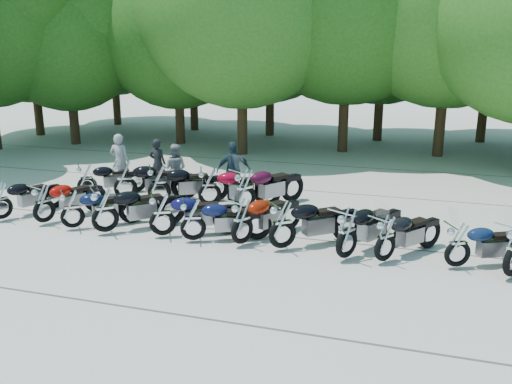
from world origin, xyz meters
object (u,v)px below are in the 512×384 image
(motorcycle_3, at_px, (105,209))
(motorcycle_4, at_px, (162,213))
(motorcycle_2, at_px, (72,208))
(motorcycle_5, at_px, (193,218))
(motorcycle_1, at_px, (43,202))
(rider_1, at_px, (175,169))
(rider_3, at_px, (158,164))
(motorcycle_16, at_px, (210,186))
(motorcycle_15, at_px, (159,183))
(motorcycle_6, at_px, (242,220))
(motorcycle_14, at_px, (125,179))
(motorcycle_17, at_px, (245,189))
(motorcycle_10, at_px, (458,244))
(rider_2, at_px, (234,171))
(motorcycle_9, at_px, (386,237))
(motorcycle_13, at_px, (87,178))
(motorcycle_8, at_px, (347,231))
(motorcycle_0, at_px, (1,200))
(motorcycle_7, at_px, (283,223))
(rider_0, at_px, (120,161))

(motorcycle_3, bearing_deg, motorcycle_4, -126.18)
(motorcycle_3, bearing_deg, motorcycle_2, 43.35)
(motorcycle_5, bearing_deg, motorcycle_1, 64.20)
(rider_1, distance_m, rider_3, 0.91)
(motorcycle_3, relative_size, motorcycle_16, 1.01)
(motorcycle_3, relative_size, motorcycle_15, 1.00)
(motorcycle_6, height_order, motorcycle_14, motorcycle_14)
(rider_3, bearing_deg, motorcycle_17, 160.17)
(motorcycle_10, relative_size, rider_2, 1.14)
(motorcycle_9, distance_m, motorcycle_13, 9.74)
(motorcycle_13, distance_m, motorcycle_15, 2.59)
(motorcycle_3, height_order, motorcycle_14, motorcycle_14)
(motorcycle_6, bearing_deg, motorcycle_8, -154.59)
(motorcycle_9, bearing_deg, motorcycle_1, 36.30)
(motorcycle_13, distance_m, rider_2, 4.64)
(motorcycle_0, height_order, motorcycle_7, motorcycle_7)
(rider_3, bearing_deg, motorcycle_2, 93.78)
(rider_1, xyz_separation_m, rider_2, (2.02, -0.09, 0.09))
(motorcycle_2, xyz_separation_m, rider_2, (3.04, 3.94, 0.31))
(motorcycle_4, xyz_separation_m, motorcycle_16, (0.17, 2.74, 0.03))
(motorcycle_0, xyz_separation_m, motorcycle_2, (2.29, -0.08, -0.01))
(motorcycle_6, distance_m, motorcycle_17, 2.60)
(motorcycle_13, relative_size, motorcycle_14, 0.85)
(motorcycle_2, distance_m, rider_2, 4.99)
(motorcycle_15, xyz_separation_m, rider_3, (-0.91, 1.75, 0.16))
(motorcycle_3, distance_m, motorcycle_10, 8.39)
(motorcycle_0, distance_m, motorcycle_16, 5.69)
(motorcycle_7, height_order, rider_0, rider_0)
(motorcycle_0, relative_size, motorcycle_7, 0.89)
(motorcycle_0, bearing_deg, motorcycle_6, -156.42)
(motorcycle_8, xyz_separation_m, motorcycle_13, (-8.51, 2.84, -0.08))
(motorcycle_15, bearing_deg, motorcycle_9, -142.07)
(motorcycle_0, bearing_deg, motorcycle_7, -156.65)
(motorcycle_10, relative_size, motorcycle_16, 0.86)
(motorcycle_15, distance_m, motorcycle_17, 2.70)
(motorcycle_6, relative_size, motorcycle_10, 1.13)
(motorcycle_9, bearing_deg, motorcycle_5, 37.19)
(motorcycle_9, distance_m, rider_2, 6.20)
(motorcycle_1, relative_size, motorcycle_13, 1.05)
(motorcycle_1, xyz_separation_m, motorcycle_16, (3.66, 2.71, 0.05))
(motorcycle_1, distance_m, motorcycle_6, 5.55)
(motorcycle_5, relative_size, rider_0, 1.19)
(motorcycle_2, bearing_deg, motorcycle_4, -125.89)
(motorcycle_2, relative_size, rider_2, 1.16)
(motorcycle_17, bearing_deg, motorcycle_13, 31.50)
(motorcycle_14, relative_size, rider_0, 1.36)
(rider_3, bearing_deg, motorcycle_13, 50.29)
(rider_2, bearing_deg, motorcycle_15, 12.30)
(motorcycle_7, relative_size, motorcycle_8, 1.00)
(motorcycle_4, bearing_deg, motorcycle_2, 65.33)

